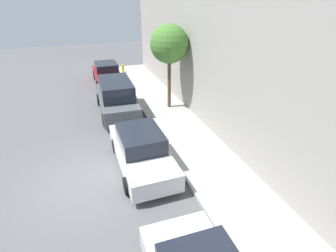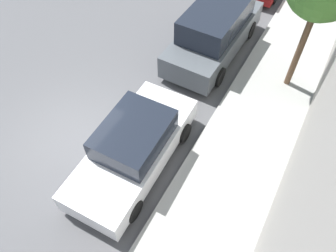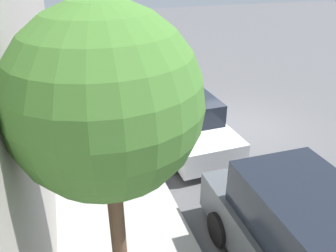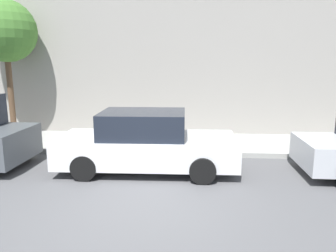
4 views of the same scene
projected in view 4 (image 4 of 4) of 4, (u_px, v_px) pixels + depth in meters
ground_plane at (143, 208)px, 6.31m from camera, size 60.00×60.00×0.00m
sidewalk at (164, 143)px, 11.00m from camera, size 2.61×32.00×0.15m
parked_sedan_third at (146, 143)px, 8.37m from camera, size 1.92×4.54×1.54m
street_tree at (5, 32)px, 11.00m from camera, size 2.09×2.09×4.68m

